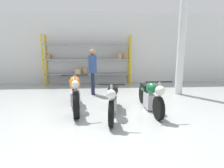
% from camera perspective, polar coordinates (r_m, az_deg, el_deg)
% --- Properties ---
extents(ground_plane, '(30.00, 30.00, 0.00)m').
position_cam_1_polar(ground_plane, '(4.91, 0.30, -8.91)').
color(ground_plane, '#9EA3A0').
extents(back_wall, '(30.00, 0.08, 3.60)m').
position_cam_1_polar(back_wall, '(9.39, -1.74, 11.44)').
color(back_wall, silver).
rests_on(back_wall, ground_plane).
extents(shelving_rack, '(4.40, 0.63, 2.47)m').
position_cam_1_polar(shelving_rack, '(9.04, -7.59, 7.81)').
color(shelving_rack, gold).
rests_on(shelving_rack, ground_plane).
extents(support_pillar, '(0.28, 0.28, 3.60)m').
position_cam_1_polar(support_pillar, '(7.18, 21.67, 11.08)').
color(support_pillar, silver).
rests_on(support_pillar, ground_plane).
extents(motorcycle_orange, '(0.68, 2.14, 1.09)m').
position_cam_1_polar(motorcycle_orange, '(5.11, -11.96, -2.81)').
color(motorcycle_orange, black).
rests_on(motorcycle_orange, ground_plane).
extents(motorcycle_black, '(0.56, 2.06, 0.95)m').
position_cam_1_polar(motorcycle_black, '(4.53, 0.33, -4.58)').
color(motorcycle_black, black).
rests_on(motorcycle_black, ground_plane).
extents(motorcycle_green, '(0.65, 2.02, 0.94)m').
position_cam_1_polar(motorcycle_green, '(4.99, 12.27, -3.77)').
color(motorcycle_green, black).
rests_on(motorcycle_green, ground_plane).
extents(person_browsing, '(0.35, 0.35, 1.73)m').
position_cam_1_polar(person_browsing, '(6.72, -6.38, 5.20)').
color(person_browsing, '#1E2338').
rests_on(person_browsing, ground_plane).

